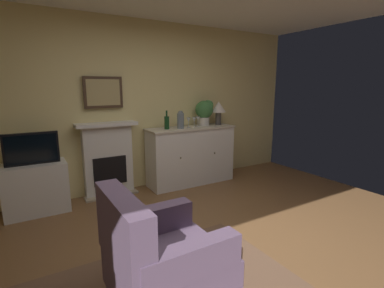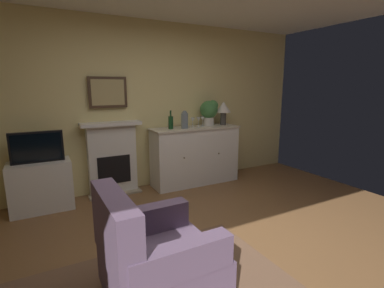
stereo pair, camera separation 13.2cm
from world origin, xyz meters
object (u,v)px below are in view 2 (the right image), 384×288
(framed_picture, at_px, (108,92))
(wine_glass_right, at_px, (202,119))
(tv_cabinet, at_px, (41,186))
(potted_plant_small, at_px, (209,110))
(tv_set, at_px, (37,147))
(wine_glass_center, at_px, (199,120))
(table_lamp, at_px, (223,109))
(wine_bottle, at_px, (171,122))
(vase_decorative, at_px, (185,120))
(sideboard_cabinet, at_px, (195,155))
(armchair, at_px, (154,258))
(fireplace_unit, at_px, (112,158))
(wine_glass_left, at_px, (193,120))

(framed_picture, distance_m, wine_glass_right, 1.56)
(tv_cabinet, height_order, potted_plant_small, potted_plant_small)
(wine_glass_right, height_order, tv_cabinet, wine_glass_right)
(tv_cabinet, relative_size, tv_set, 1.21)
(wine_glass_center, height_order, potted_plant_small, potted_plant_small)
(table_lamp, relative_size, wine_bottle, 1.38)
(wine_glass_right, xyz_separation_m, vase_decorative, (-0.37, -0.07, 0.02))
(sideboard_cabinet, distance_m, vase_decorative, 0.66)
(potted_plant_small, bearing_deg, wine_bottle, -176.34)
(table_lamp, relative_size, wine_glass_center, 2.42)
(framed_picture, height_order, armchair, framed_picture)
(fireplace_unit, relative_size, potted_plant_small, 2.56)
(sideboard_cabinet, height_order, armchair, sideboard_cabinet)
(wine_bottle, relative_size, vase_decorative, 1.03)
(wine_glass_center, bearing_deg, armchair, -126.26)
(table_lamp, xyz_separation_m, armchair, (-2.15, -2.27, -0.85))
(tv_cabinet, height_order, armchair, armchair)
(fireplace_unit, distance_m, wine_glass_center, 1.48)
(framed_picture, height_order, table_lamp, framed_picture)
(wine_glass_left, xyz_separation_m, wine_glass_right, (0.22, 0.07, 0.00))
(wine_bottle, relative_size, wine_glass_center, 1.76)
(sideboard_cabinet, height_order, wine_glass_right, wine_glass_right)
(tv_set, bearing_deg, armchair, -72.70)
(sideboard_cabinet, bearing_deg, tv_set, -179.80)
(wine_glass_left, height_order, tv_cabinet, wine_glass_left)
(armchair, bearing_deg, tv_set, 107.30)
(vase_decorative, distance_m, tv_set, 2.10)
(fireplace_unit, bearing_deg, wine_glass_right, -6.27)
(sideboard_cabinet, height_order, wine_glass_left, wine_glass_left)
(wine_glass_center, bearing_deg, fireplace_unit, 170.69)
(fireplace_unit, distance_m, sideboard_cabinet, 1.34)
(wine_glass_center, height_order, tv_set, wine_glass_center)
(wine_glass_right, bearing_deg, potted_plant_small, 11.09)
(table_lamp, height_order, tv_set, table_lamp)
(framed_picture, bearing_deg, tv_set, -166.69)
(tv_cabinet, relative_size, potted_plant_small, 1.74)
(framed_picture, bearing_deg, wine_glass_right, -8.00)
(framed_picture, relative_size, potted_plant_small, 1.28)
(fireplace_unit, distance_m, potted_plant_small, 1.76)
(wine_glass_center, height_order, tv_cabinet, wine_glass_center)
(table_lamp, xyz_separation_m, wine_glass_left, (-0.63, -0.05, -0.16))
(framed_picture, relative_size, sideboard_cabinet, 0.37)
(sideboard_cabinet, relative_size, wine_glass_left, 9.00)
(sideboard_cabinet, xyz_separation_m, wine_glass_left, (-0.07, -0.05, 0.60))
(vase_decorative, relative_size, tv_set, 0.45)
(fireplace_unit, height_order, sideboard_cabinet, fireplace_unit)
(potted_plant_small, bearing_deg, armchair, -129.28)
(sideboard_cabinet, xyz_separation_m, wine_glass_right, (0.15, 0.02, 0.60))
(wine_glass_left, height_order, wine_glass_right, same)
(table_lamp, height_order, armchair, table_lamp)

